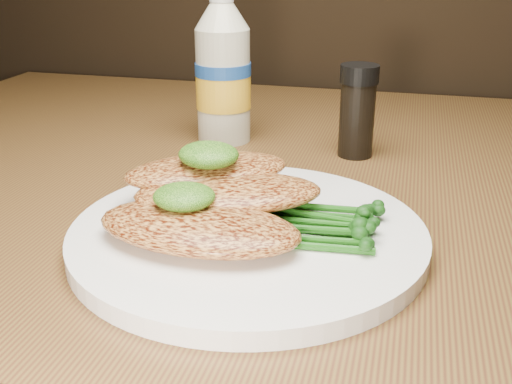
# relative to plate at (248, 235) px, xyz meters

# --- Properties ---
(plate) EXTENTS (0.30, 0.30, 0.02)m
(plate) POSITION_rel_plate_xyz_m (0.00, 0.00, 0.00)
(plate) COLOR white
(plate) RESTS_ON dining_table
(chicken_front) EXTENTS (0.17, 0.10, 0.03)m
(chicken_front) POSITION_rel_plate_xyz_m (-0.03, -0.04, 0.02)
(chicken_front) COLOR #C9863F
(chicken_front) RESTS_ON plate
(chicken_mid) EXTENTS (0.18, 0.13, 0.02)m
(chicken_mid) POSITION_rel_plate_xyz_m (-0.02, 0.02, 0.03)
(chicken_mid) COLOR #C9863F
(chicken_mid) RESTS_ON plate
(chicken_back) EXTENTS (0.17, 0.15, 0.02)m
(chicken_back) POSITION_rel_plate_xyz_m (-0.05, 0.05, 0.04)
(chicken_back) COLOR #C9863F
(chicken_back) RESTS_ON plate
(pesto_front) EXTENTS (0.06, 0.05, 0.02)m
(pesto_front) POSITION_rel_plate_xyz_m (-0.05, -0.03, 0.04)
(pesto_front) COLOR #0C3708
(pesto_front) RESTS_ON chicken_front
(pesto_back) EXTENTS (0.07, 0.06, 0.02)m
(pesto_back) POSITION_rel_plate_xyz_m (-0.05, 0.04, 0.06)
(pesto_back) COLOR #0C3708
(pesto_back) RESTS_ON chicken_back
(broccolini_bundle) EXTENTS (0.16, 0.13, 0.02)m
(broccolini_bundle) POSITION_rel_plate_xyz_m (0.05, 0.01, 0.02)
(broccolini_bundle) COLOR #1A5612
(broccolini_bundle) RESTS_ON plate
(mayo_bottle) EXTENTS (0.08, 0.08, 0.19)m
(mayo_bottle) POSITION_rel_plate_xyz_m (-0.10, 0.27, 0.09)
(mayo_bottle) COLOR beige
(mayo_bottle) RESTS_ON dining_table
(pepper_grinder) EXTENTS (0.06, 0.06, 0.11)m
(pepper_grinder) POSITION_rel_plate_xyz_m (0.06, 0.25, 0.05)
(pepper_grinder) COLOR black
(pepper_grinder) RESTS_ON dining_table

